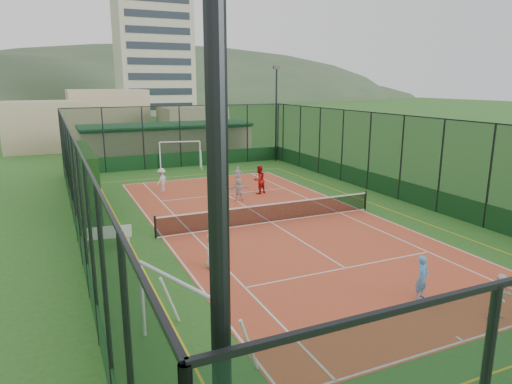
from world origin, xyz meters
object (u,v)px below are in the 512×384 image
Objects in this scene: child_far_back at (239,189)px; child_far_left at (162,180)px; white_bench at (110,236)px; child_near_right at (501,297)px; futsal_goal_far at (180,155)px; clubhouse at (166,141)px; child_far_right at (238,175)px; futsal_goal_near at (178,321)px; apartment_tower at (153,43)px; child_near_mid at (422,277)px; floodlight_ne at (276,114)px; child_near_left at (212,250)px; coach at (259,180)px.

child_far_left is at bearing -36.49° from child_far_back.
child_near_right is (9.74, -11.06, 0.21)m from white_bench.
child_far_left is at bearing -101.03° from futsal_goal_far.
child_far_left is (-3.32, -7.81, -0.30)m from futsal_goal_far.
futsal_goal_far is 8.49m from child_far_left.
child_far_right is (1.76, -13.28, -0.93)m from clubhouse.
child_far_right is (1.94, -7.79, -0.43)m from futsal_goal_far.
futsal_goal_near reaches higher than child_far_right.
apartment_tower is 75.37m from child_far_right.
apartment_tower is 20.63× the size of child_near_mid.
futsal_goal_far is at bearing -35.79° from futsal_goal_near.
clubhouse is at bearing -149.42° from child_far_left.
apartment_tower is 76.26m from child_far_left.
futsal_goal_near is at bearing 160.45° from child_near_mid.
floodlight_ne is 5.91× the size of child_near_right.
coach reaches higher than child_near_left.
futsal_goal_near is 2.33× the size of child_near_mid.
floodlight_ne is 30.74m from futsal_goal_near.
floodlight_ne is 0.28× the size of apartment_tower.
child_near_right is 1.04× the size of child_far_back.
child_far_back is (-1.58, -4.03, 0.04)m from child_far_right.
child_far_left is (-3.50, -13.30, -0.80)m from clubhouse.
child_near_mid is (-7.81, -26.06, -3.39)m from floodlight_ne.
child_near_left is at bearing 73.10° from child_far_back.
child_near_left is 13.04m from child_far_left.
child_near_left is at bearing 141.53° from child_near_right.
white_bench is 1.16× the size of child_far_left.
white_bench is 9.43m from child_far_back.
futsal_goal_near is at bearing 86.71° from child_far_right.
futsal_goal_near reaches higher than child_far_left.
child_near_mid reaches higher than child_near_right.
futsal_goal_near is 2.20× the size of child_far_left.
clubhouse is at bearing -103.48° from coach.
clubhouse is 31.48m from child_near_mid.
child_far_left is 1.21× the size of child_far_right.
apartment_tower is 89.02m from child_near_left.
clubhouse is 11.94× the size of child_far_right.
apartment_tower reaches higher than floodlight_ne.
floodlight_ne is 28.98m from child_near_right.
apartment_tower is 16.93× the size of coach.
child_far_right is (9.01, 18.28, -0.44)m from futsal_goal_near.
child_near_right reaches higher than child_far_back.
child_far_back is at bearing -89.41° from clubhouse.
coach is (1.21, 15.23, 0.16)m from child_near_mid.
white_bench is at bearing 43.16° from child_far_back.
child_near_mid is (0.97, -25.97, -0.34)m from futsal_goal_far.
white_bench is at bearing -102.34° from futsal_goal_far.
child_near_mid is at bearing -81.34° from child_near_left.
coach is (9.79, 6.10, 0.39)m from white_bench.
futsal_goal_far is at bearing -91.91° from clubhouse.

